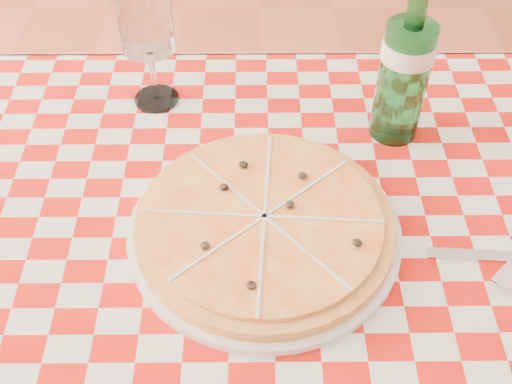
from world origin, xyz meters
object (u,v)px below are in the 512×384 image
pizza_plate (264,223)px  water_bottle (407,58)px  dining_table (271,302)px  wine_glass (149,46)px

pizza_plate → water_bottle: 0.31m
dining_table → pizza_plate: size_ratio=3.38×
water_bottle → dining_table: bearing=-127.9°
dining_table → water_bottle: bearing=52.1°
water_bottle → pizza_plate: bearing=-134.3°
pizza_plate → wine_glass: bearing=120.9°
wine_glass → pizza_plate: bearing=-59.1°
dining_table → pizza_plate: bearing=103.3°
dining_table → pizza_plate: 0.13m
dining_table → water_bottle: water_bottle is taller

